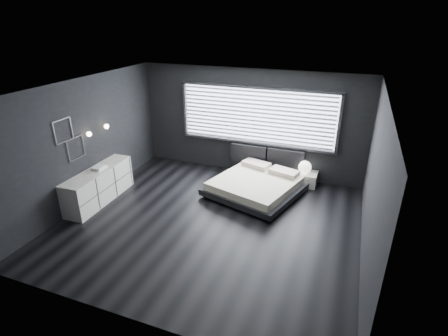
% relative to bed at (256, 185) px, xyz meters
% --- Properties ---
extents(room, '(6.04, 6.00, 2.80)m').
position_rel_bed_xyz_m(room, '(-0.55, -1.56, 1.16)').
color(room, black).
rests_on(room, ground).
extents(window, '(4.14, 0.09, 1.52)m').
position_rel_bed_xyz_m(window, '(-0.35, 1.14, 1.37)').
color(window, white).
rests_on(window, ground).
extents(headboard, '(1.96, 0.16, 0.52)m').
position_rel_bed_xyz_m(headboard, '(-0.01, 1.08, 0.33)').
color(headboard, black).
rests_on(headboard, ground).
extents(sconce_near, '(0.18, 0.11, 0.11)m').
position_rel_bed_xyz_m(sconce_near, '(-3.43, -1.51, 1.36)').
color(sconce_near, silver).
rests_on(sconce_near, ground).
extents(sconce_far, '(0.18, 0.11, 0.11)m').
position_rel_bed_xyz_m(sconce_far, '(-3.43, -0.91, 1.36)').
color(sconce_far, silver).
rests_on(sconce_far, ground).
extents(wall_art_upper, '(0.01, 0.48, 0.48)m').
position_rel_bed_xyz_m(wall_art_upper, '(-3.52, -2.11, 1.61)').
color(wall_art_upper, '#47474C').
rests_on(wall_art_upper, ground).
extents(wall_art_lower, '(0.01, 0.48, 0.48)m').
position_rel_bed_xyz_m(wall_art_lower, '(-3.52, -1.86, 1.14)').
color(wall_art_lower, '#47474C').
rests_on(wall_art_lower, ground).
extents(bed, '(2.42, 2.35, 0.51)m').
position_rel_bed_xyz_m(bed, '(0.00, 0.00, 0.00)').
color(bed, black).
rests_on(bed, ground).
extents(nightstand, '(0.58, 0.49, 0.34)m').
position_rel_bed_xyz_m(nightstand, '(1.05, 0.94, -0.07)').
color(nightstand, silver).
rests_on(nightstand, ground).
extents(orb_lamp, '(0.32, 0.32, 0.32)m').
position_rel_bed_xyz_m(orb_lamp, '(1.02, 0.89, 0.26)').
color(orb_lamp, white).
rests_on(orb_lamp, nightstand).
extents(dresser, '(0.61, 1.97, 0.78)m').
position_rel_bed_xyz_m(dresser, '(-3.33, -1.59, 0.15)').
color(dresser, silver).
rests_on(dresser, ground).
extents(book_stack, '(0.25, 0.33, 0.07)m').
position_rel_bed_xyz_m(book_stack, '(-3.30, -1.51, 0.57)').
color(book_stack, silver).
rests_on(book_stack, dresser).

